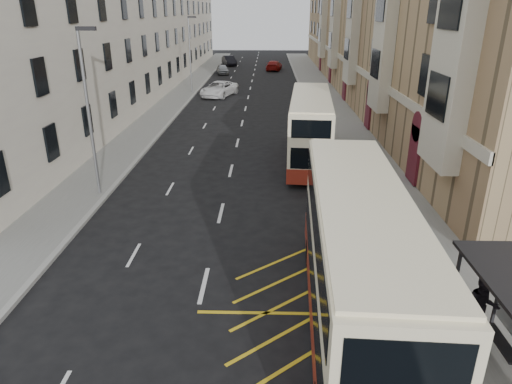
{
  "coord_description": "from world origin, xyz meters",
  "views": [
    {
      "loc": [
        2.16,
        -9.34,
        8.87
      ],
      "look_at": [
        1.73,
        6.76,
        2.38
      ],
      "focal_mm": 32.0,
      "sensor_mm": 36.0,
      "label": 1
    }
  ],
  "objects_px": {
    "double_decker_front": "(357,262)",
    "double_decker_rear": "(310,128)",
    "pedestrian_far": "(456,312)",
    "white_van": "(219,89)",
    "car_dark": "(229,61)",
    "street_lamp_far": "(190,51)",
    "car_red": "(274,65)",
    "street_lamp_near": "(89,105)",
    "car_silver": "(223,69)",
    "pedestrian_mid": "(482,308)"
  },
  "relations": [
    {
      "from": "double_decker_front",
      "to": "double_decker_rear",
      "type": "height_order",
      "value": "double_decker_front"
    },
    {
      "from": "pedestrian_far",
      "to": "white_van",
      "type": "height_order",
      "value": "pedestrian_far"
    },
    {
      "from": "white_van",
      "to": "car_dark",
      "type": "height_order",
      "value": "car_dark"
    },
    {
      "from": "street_lamp_far",
      "to": "white_van",
      "type": "bearing_deg",
      "value": -25.16
    },
    {
      "from": "double_decker_front",
      "to": "double_decker_rear",
      "type": "distance_m",
      "value": 16.05
    },
    {
      "from": "white_van",
      "to": "double_decker_front",
      "type": "bearing_deg",
      "value": -59.97
    },
    {
      "from": "double_decker_rear",
      "to": "white_van",
      "type": "height_order",
      "value": "double_decker_rear"
    },
    {
      "from": "double_decker_rear",
      "to": "car_red",
      "type": "bearing_deg",
      "value": 96.89
    },
    {
      "from": "double_decker_front",
      "to": "pedestrian_far",
      "type": "xyz_separation_m",
      "value": [
        2.8,
        -0.53,
        -1.26
      ]
    },
    {
      "from": "street_lamp_near",
      "to": "white_van",
      "type": "height_order",
      "value": "street_lamp_near"
    },
    {
      "from": "pedestrian_far",
      "to": "car_red",
      "type": "relative_size",
      "value": 0.32
    },
    {
      "from": "car_dark",
      "to": "street_lamp_near",
      "type": "bearing_deg",
      "value": -108.88
    },
    {
      "from": "pedestrian_far",
      "to": "car_dark",
      "type": "distance_m",
      "value": 69.14
    },
    {
      "from": "white_van",
      "to": "car_red",
      "type": "height_order",
      "value": "white_van"
    },
    {
      "from": "double_decker_front",
      "to": "car_silver",
      "type": "height_order",
      "value": "double_decker_front"
    },
    {
      "from": "double_decker_front",
      "to": "car_dark",
      "type": "bearing_deg",
      "value": 100.45
    },
    {
      "from": "car_silver",
      "to": "car_dark",
      "type": "distance_m",
      "value": 10.86
    },
    {
      "from": "pedestrian_mid",
      "to": "car_silver",
      "type": "bearing_deg",
      "value": 112.51
    },
    {
      "from": "street_lamp_near",
      "to": "white_van",
      "type": "bearing_deg",
      "value": 83.64
    },
    {
      "from": "pedestrian_far",
      "to": "car_red",
      "type": "distance_m",
      "value": 61.88
    },
    {
      "from": "street_lamp_near",
      "to": "double_decker_rear",
      "type": "relative_size",
      "value": 0.77
    },
    {
      "from": "pedestrian_mid",
      "to": "car_silver",
      "type": "distance_m",
      "value": 58.6
    },
    {
      "from": "double_decker_rear",
      "to": "car_red",
      "type": "height_order",
      "value": "double_decker_rear"
    },
    {
      "from": "street_lamp_near",
      "to": "street_lamp_far",
      "type": "bearing_deg",
      "value": 90.0
    },
    {
      "from": "street_lamp_far",
      "to": "pedestrian_mid",
      "type": "height_order",
      "value": "street_lamp_far"
    },
    {
      "from": "street_lamp_near",
      "to": "car_silver",
      "type": "height_order",
      "value": "street_lamp_near"
    },
    {
      "from": "white_van",
      "to": "street_lamp_near",
      "type": "bearing_deg",
      "value": -77.89
    },
    {
      "from": "white_van",
      "to": "car_red",
      "type": "relative_size",
      "value": 1.12
    },
    {
      "from": "street_lamp_far",
      "to": "pedestrian_mid",
      "type": "xyz_separation_m",
      "value": [
        14.55,
        -40.56,
        -3.54
      ]
    },
    {
      "from": "street_lamp_near",
      "to": "white_van",
      "type": "xyz_separation_m",
      "value": [
        3.18,
        28.51,
        -3.85
      ]
    },
    {
      "from": "car_red",
      "to": "pedestrian_mid",
      "type": "bearing_deg",
      "value": 102.68
    },
    {
      "from": "double_decker_rear",
      "to": "car_silver",
      "type": "relative_size",
      "value": 2.64
    },
    {
      "from": "pedestrian_far",
      "to": "car_silver",
      "type": "relative_size",
      "value": 0.4
    },
    {
      "from": "street_lamp_near",
      "to": "car_red",
      "type": "height_order",
      "value": "street_lamp_near"
    },
    {
      "from": "street_lamp_near",
      "to": "pedestrian_far",
      "type": "relative_size",
      "value": 5.0
    },
    {
      "from": "car_dark",
      "to": "double_decker_rear",
      "type": "bearing_deg",
      "value": -96.88
    },
    {
      "from": "pedestrian_mid",
      "to": "white_van",
      "type": "relative_size",
      "value": 0.34
    },
    {
      "from": "street_lamp_far",
      "to": "car_dark",
      "type": "bearing_deg",
      "value": 86.05
    },
    {
      "from": "pedestrian_mid",
      "to": "car_dark",
      "type": "relative_size",
      "value": 0.4
    },
    {
      "from": "car_red",
      "to": "double_decker_rear",
      "type": "bearing_deg",
      "value": 100.06
    },
    {
      "from": "street_lamp_far",
      "to": "pedestrian_mid",
      "type": "distance_m",
      "value": 43.24
    },
    {
      "from": "car_silver",
      "to": "car_dark",
      "type": "height_order",
      "value": "car_dark"
    },
    {
      "from": "street_lamp_near",
      "to": "street_lamp_far",
      "type": "height_order",
      "value": "same"
    },
    {
      "from": "street_lamp_near",
      "to": "pedestrian_mid",
      "type": "bearing_deg",
      "value": -35.98
    },
    {
      "from": "pedestrian_far",
      "to": "car_silver",
      "type": "distance_m",
      "value": 58.48
    },
    {
      "from": "street_lamp_near",
      "to": "car_silver",
      "type": "xyz_separation_m",
      "value": [
        1.83,
        46.64,
        -3.96
      ]
    },
    {
      "from": "pedestrian_far",
      "to": "double_decker_front",
      "type": "bearing_deg",
      "value": 5.3
    },
    {
      "from": "double_decker_front",
      "to": "double_decker_rear",
      "type": "bearing_deg",
      "value": 92.66
    },
    {
      "from": "street_lamp_near",
      "to": "car_dark",
      "type": "xyz_separation_m",
      "value": [
        1.9,
        57.5,
        -3.85
      ]
    },
    {
      "from": "car_silver",
      "to": "car_red",
      "type": "xyz_separation_m",
      "value": [
        7.52,
        4.48,
        0.06
      ]
    }
  ]
}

